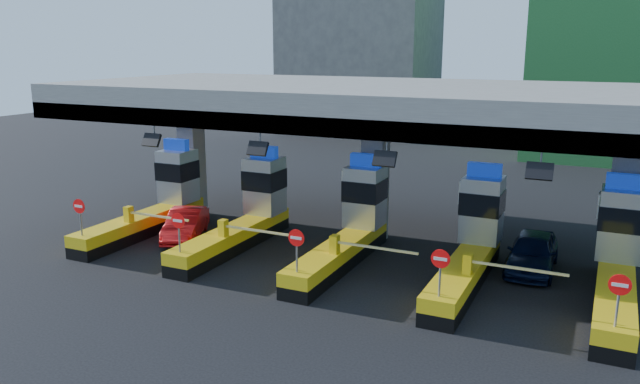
% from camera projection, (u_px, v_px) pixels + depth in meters
% --- Properties ---
extents(ground, '(120.00, 120.00, 0.00)m').
position_uv_depth(ground, '(348.00, 259.00, 25.83)').
color(ground, black).
rests_on(ground, ground).
extents(toll_canopy, '(28.00, 12.09, 7.00)m').
position_uv_depth(toll_canopy, '(376.00, 105.00, 26.94)').
color(toll_canopy, slate).
rests_on(toll_canopy, ground).
extents(toll_lane_far_left, '(4.43, 8.00, 4.16)m').
position_uv_depth(toll_lane_far_left, '(159.00, 200.00, 29.92)').
color(toll_lane_far_left, black).
rests_on(toll_lane_far_left, ground).
extents(toll_lane_left, '(4.43, 8.00, 4.16)m').
position_uv_depth(toll_lane_left, '(248.00, 212.00, 27.84)').
color(toll_lane_left, black).
rests_on(toll_lane_left, ground).
extents(toll_lane_center, '(4.43, 8.00, 4.16)m').
position_uv_depth(toll_lane_center, '(351.00, 225.00, 25.75)').
color(toll_lane_center, black).
rests_on(toll_lane_center, ground).
extents(toll_lane_right, '(4.43, 8.00, 4.16)m').
position_uv_depth(toll_lane_right, '(473.00, 241.00, 23.67)').
color(toll_lane_right, black).
rests_on(toll_lane_right, ground).
extents(toll_lane_far_right, '(4.43, 8.00, 4.16)m').
position_uv_depth(toll_lane_far_right, '(618.00, 260.00, 21.58)').
color(toll_lane_far_right, black).
rests_on(toll_lane_far_right, ground).
extents(bg_building_concrete, '(14.00, 10.00, 18.00)m').
position_uv_depth(bg_building_concrete, '(360.00, 42.00, 61.26)').
color(bg_building_concrete, '#4C4C49').
rests_on(bg_building_concrete, ground).
extents(van, '(1.85, 4.43, 1.50)m').
position_uv_depth(van, '(532.00, 252.00, 24.42)').
color(van, black).
rests_on(van, ground).
extents(red_car, '(2.97, 4.30, 1.34)m').
position_uv_depth(red_car, '(186.00, 224.00, 28.51)').
color(red_car, red).
rests_on(red_car, ground).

